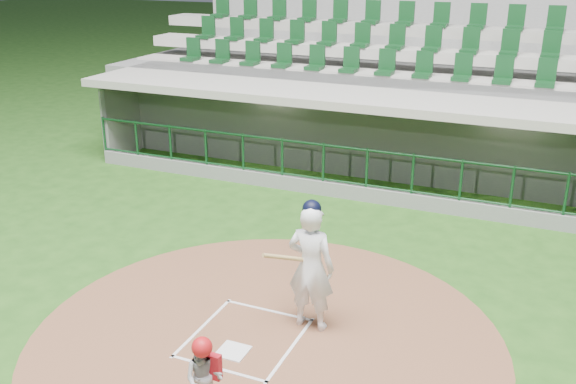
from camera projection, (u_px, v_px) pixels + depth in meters
ground at (254, 328)px, 10.01m from camera, size 120.00×120.00×0.00m
dirt_circle at (266, 339)px, 9.72m from camera, size 7.20×7.20×0.01m
home_plate at (233, 351)px, 9.40m from camera, size 0.43×0.43×0.02m
batter_box_chalk at (245, 337)px, 9.74m from camera, size 1.55×1.80×0.01m
dugout_structure at (391, 142)px, 16.36m from camera, size 16.40×3.70×3.00m
seating_deck at (416, 100)px, 18.88m from camera, size 17.00×6.72×5.15m
batter at (311, 266)px, 9.70m from camera, size 0.92×0.90×2.11m
catcher at (204, 375)px, 7.99m from camera, size 0.59×0.52×1.10m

